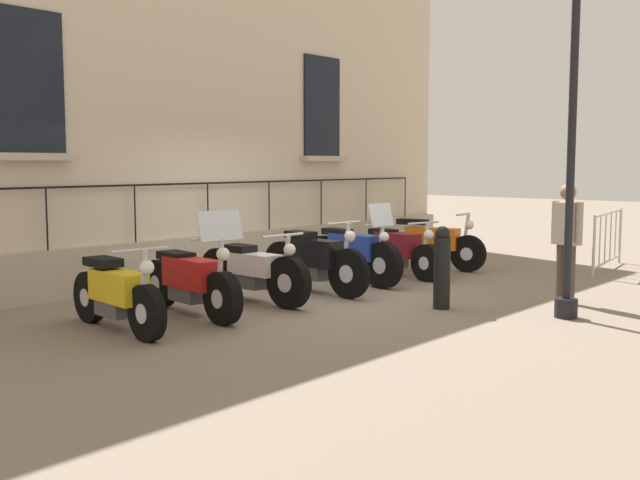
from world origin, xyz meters
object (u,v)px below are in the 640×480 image
at_px(motorcycle_blue, 352,255).
at_px(pedestrian_standing, 567,237).
at_px(motorcycle_maroon, 396,252).
at_px(bollard, 442,267).
at_px(motorcycle_white, 253,272).
at_px(crowd_barrier, 608,239).
at_px(motorcycle_red, 191,281).
at_px(lamppost, 574,80).
at_px(motorcycle_yellow, 117,295).
at_px(motorcycle_black, 315,261).
at_px(motorcycle_orange, 430,244).

height_order(motorcycle_blue, pedestrian_standing, pedestrian_standing).
relative_size(motorcycle_maroon, bollard, 1.92).
bearing_deg(motorcycle_white, crowd_barrier, 68.09).
relative_size(motorcycle_red, bollard, 1.94).
bearing_deg(motorcycle_blue, pedestrian_standing, 9.97).
relative_size(motorcycle_white, motorcycle_maroon, 1.00).
xyz_separation_m(lamppost, crowd_barrier, (-1.14, 4.54, -2.34)).
height_order(motorcycle_yellow, motorcycle_black, motorcycle_black).
relative_size(motorcycle_maroon, lamppost, 0.47).
distance_m(motorcycle_blue, motorcycle_maroon, 1.11).
bearing_deg(pedestrian_standing, crowd_barrier, 101.45).
bearing_deg(lamppost, motorcycle_yellow, -131.14).
bearing_deg(motorcycle_blue, lamppost, -5.57).
xyz_separation_m(motorcycle_white, crowd_barrier, (2.55, 6.35, 0.15)).
bearing_deg(motorcycle_red, lamppost, 39.21).
xyz_separation_m(crowd_barrier, pedestrian_standing, (0.73, -3.61, 0.35)).
bearing_deg(motorcycle_white, motorcycle_red, -86.66).
xyz_separation_m(motorcycle_maroon, crowd_barrier, (2.45, 3.08, 0.15)).
relative_size(motorcycle_yellow, lamppost, 0.44).
height_order(motorcycle_blue, motorcycle_maroon, motorcycle_blue).
relative_size(motorcycle_white, bollard, 1.93).
distance_m(crowd_barrier, bollard, 5.07).
xyz_separation_m(motorcycle_yellow, motorcycle_white, (-0.13, 2.27, 0.00)).
xyz_separation_m(motorcycle_orange, crowd_barrier, (2.49, 1.95, 0.12)).
distance_m(motorcycle_yellow, motorcycle_red, 1.12).
distance_m(motorcycle_white, crowd_barrier, 6.84).
height_order(motorcycle_red, motorcycle_white, motorcycle_red).
xyz_separation_m(lamppost, bollard, (-1.48, -0.51, -2.36)).
xyz_separation_m(motorcycle_white, motorcycle_orange, (0.06, 4.39, 0.03)).
bearing_deg(motorcycle_yellow, bollard, 59.69).
bearing_deg(motorcycle_yellow, motorcycle_white, 93.22).
relative_size(motorcycle_black, bollard, 1.92).
xyz_separation_m(motorcycle_yellow, motorcycle_blue, (-0.10, 4.44, 0.04)).
bearing_deg(pedestrian_standing, motorcycle_black, -152.43).
xyz_separation_m(motorcycle_red, motorcycle_orange, (-0.00, 5.55, 0.00)).
xyz_separation_m(motorcycle_white, motorcycle_black, (0.16, 1.10, 0.05)).
xyz_separation_m(motorcycle_yellow, pedestrian_standing, (3.16, 5.01, 0.50)).
xyz_separation_m(motorcycle_white, pedestrian_standing, (3.28, 2.73, 0.50)).
distance_m(motorcycle_yellow, motorcycle_maroon, 5.54).
height_order(motorcycle_white, motorcycle_maroon, motorcycle_white).
bearing_deg(crowd_barrier, motorcycle_white, -111.91).
distance_m(motorcycle_white, motorcycle_orange, 4.39).
bearing_deg(motorcycle_maroon, motorcycle_orange, 91.75).
relative_size(motorcycle_red, motorcycle_orange, 0.99).
distance_m(motorcycle_red, lamppost, 5.29).
bearing_deg(pedestrian_standing, motorcycle_yellow, -122.22).
relative_size(motorcycle_white, motorcycle_orange, 0.98).
height_order(motorcycle_blue, lamppost, lamppost).
xyz_separation_m(motorcycle_maroon, bollard, (2.11, -1.97, 0.13)).
relative_size(motorcycle_black, pedestrian_standing, 1.28).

